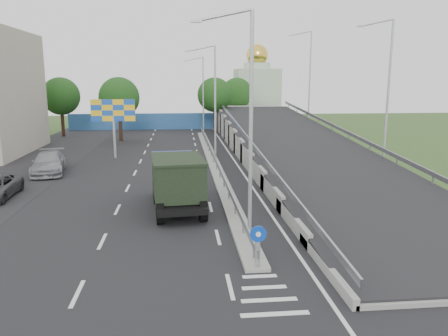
{
  "coord_description": "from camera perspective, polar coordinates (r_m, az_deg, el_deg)",
  "views": [
    {
      "loc": [
        -2.85,
        -13.31,
        7.26
      ],
      "look_at": [
        -0.35,
        11.56,
        2.2
      ],
      "focal_mm": 35.0,
      "sensor_mm": 36.0,
      "label": 1
    }
  ],
  "objects": [
    {
      "name": "sign_bollard",
      "position": [
        16.93,
        4.44,
        -10.18
      ],
      "size": [
        0.64,
        0.23,
        1.67
      ],
      "color": "black",
      "rests_on": "median"
    },
    {
      "name": "lamp_post_far",
      "position": [
        59.4,
        -2.92,
        10.03
      ],
      "size": [
        2.74,
        0.18,
        10.08
      ],
      "color": "#B2B5B7",
      "rests_on": "median"
    },
    {
      "name": "median",
      "position": [
        38.1,
        -1.34,
        0.61
      ],
      "size": [
        1.0,
        44.0,
        0.2
      ],
      "primitive_type": "cube",
      "color": "gray",
      "rests_on": "ground"
    },
    {
      "name": "parking_strip",
      "position": [
        36.54,
        -26.7,
        -1.25
      ],
      "size": [
        8.0,
        90.0,
        0.05
      ],
      "primitive_type": "cube",
      "color": "black",
      "rests_on": "ground"
    },
    {
      "name": "lamp_post_near",
      "position": [
        19.59,
        3.0,
        7.17
      ],
      "size": [
        2.74,
        0.18,
        10.08
      ],
      "color": "#B2B5B7",
      "rests_on": "median"
    },
    {
      "name": "tree_left_mid",
      "position": [
        53.83,
        -13.53,
        8.92
      ],
      "size": [
        4.8,
        4.8,
        7.6
      ],
      "color": "black",
      "rests_on": "ground"
    },
    {
      "name": "tree_ramp_far",
      "position": [
        68.91,
        1.67,
        9.71
      ],
      "size": [
        4.8,
        4.8,
        7.6
      ],
      "color": "black",
      "rests_on": "ground"
    },
    {
      "name": "median_guardrail",
      "position": [
        37.98,
        -1.35,
        1.57
      ],
      "size": [
        0.09,
        44.0,
        0.71
      ],
      "color": "gray",
      "rests_on": "median"
    },
    {
      "name": "ground",
      "position": [
        15.43,
        5.85,
        -16.7
      ],
      "size": [
        160.0,
        160.0,
        0.0
      ],
      "primitive_type": "plane",
      "color": "#2D4C1E",
      "rests_on": "ground"
    },
    {
      "name": "lamp_post_mid",
      "position": [
        39.45,
        -1.45,
        9.33
      ],
      "size": [
        2.74,
        0.18,
        10.08
      ],
      "color": "#B2B5B7",
      "rests_on": "median"
    },
    {
      "name": "road_surface",
      "position": [
        34.09,
        -5.86,
        -0.91
      ],
      "size": [
        26.0,
        90.0,
        0.04
      ],
      "primitive_type": "cube",
      "color": "black",
      "rests_on": "ground"
    },
    {
      "name": "overpass_ramp",
      "position": [
        39.11,
        9.69,
        3.19
      ],
      "size": [
        10.0,
        50.0,
        3.5
      ],
      "color": "gray",
      "rests_on": "ground"
    },
    {
      "name": "church",
      "position": [
        74.45,
        4.27,
        9.92
      ],
      "size": [
        7.0,
        7.0,
        13.8
      ],
      "color": "#B2CCAD",
      "rests_on": "ground"
    },
    {
      "name": "tree_median_far",
      "position": [
        61.53,
        -1.23,
        9.51
      ],
      "size": [
        4.8,
        4.8,
        7.6
      ],
      "color": "black",
      "rests_on": "ground"
    },
    {
      "name": "blue_wall",
      "position": [
        65.6,
        -6.75,
        6.07
      ],
      "size": [
        30.0,
        0.5,
        2.4
      ],
      "primitive_type": "cube",
      "color": "#26538E",
      "rests_on": "ground"
    },
    {
      "name": "dump_truck",
      "position": [
        25.03,
        -6.22,
        -1.42
      ],
      "size": [
        3.24,
        7.25,
        3.11
      ],
      "rotation": [
        0.0,
        0.0,
        0.09
      ],
      "color": "black",
      "rests_on": "ground"
    },
    {
      "name": "parked_car_d",
      "position": [
        37.01,
        -21.92,
        0.62
      ],
      "size": [
        3.3,
        6.1,
        1.68
      ],
      "primitive_type": "imported",
      "rotation": [
        0.0,
        0.0,
        0.17
      ],
      "color": "gray",
      "rests_on": "ground"
    },
    {
      "name": "billboard",
      "position": [
        41.88,
        -14.27,
        6.89
      ],
      "size": [
        4.0,
        0.24,
        5.5
      ],
      "color": "#B2B5B7",
      "rests_on": "ground"
    },
    {
      "name": "tree_left_far",
      "position": [
        60.28,
        -20.54,
        8.75
      ],
      "size": [
        4.8,
        4.8,
        7.6
      ],
      "color": "black",
      "rests_on": "ground"
    }
  ]
}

